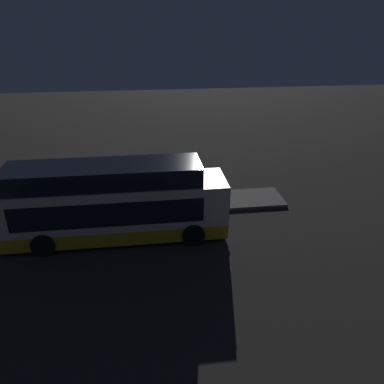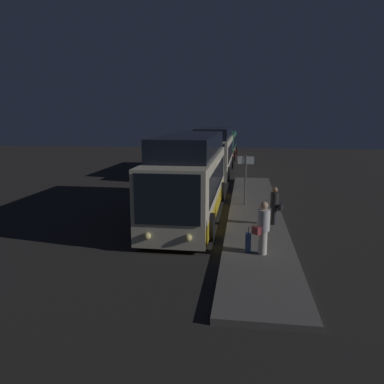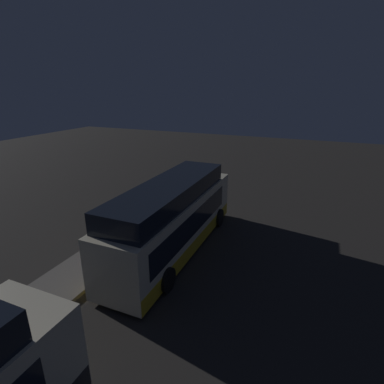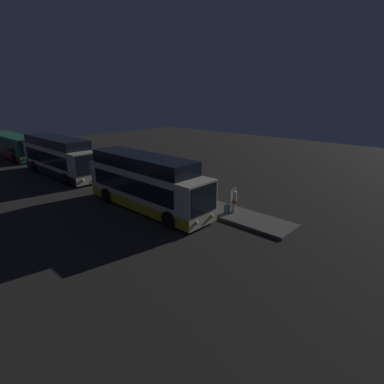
% 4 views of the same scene
% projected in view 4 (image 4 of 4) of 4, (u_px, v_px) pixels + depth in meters
% --- Properties ---
extents(ground, '(80.00, 80.00, 0.00)m').
position_uv_depth(ground, '(144.00, 205.00, 21.73)').
color(ground, '#2B2826').
extents(platform, '(20.00, 2.41, 0.17)m').
position_uv_depth(platform, '(172.00, 195.00, 23.65)').
color(platform, '#605B56').
rests_on(platform, ground).
extents(bus_lead, '(10.60, 2.80, 3.74)m').
position_uv_depth(bus_lead, '(146.00, 185.00, 20.70)').
color(bus_lead, beige).
rests_on(bus_lead, ground).
extents(bus_second, '(11.43, 2.88, 3.71)m').
position_uv_depth(bus_second, '(59.00, 158.00, 29.46)').
color(bus_second, beige).
rests_on(bus_second, ground).
extents(bus_third, '(12.20, 2.83, 2.81)m').
position_uv_depth(bus_third, '(13.00, 146.00, 38.34)').
color(bus_third, '#2D704C').
rests_on(bus_third, ground).
extents(passenger_boarding, '(0.49, 0.58, 1.57)m').
position_uv_depth(passenger_boarding, '(200.00, 187.00, 22.39)').
color(passenger_boarding, '#2D2D33').
rests_on(passenger_boarding, platform).
extents(passenger_waiting, '(0.63, 0.65, 1.73)m').
position_uv_depth(passenger_waiting, '(234.00, 199.00, 19.63)').
color(passenger_waiting, silver).
rests_on(passenger_waiting, platform).
extents(suitcase, '(0.36, 0.18, 0.83)m').
position_uv_depth(suitcase, '(227.00, 209.00, 19.64)').
color(suitcase, '#334C7F').
rests_on(suitcase, platform).
extents(sign_post, '(0.10, 0.81, 2.49)m').
position_uv_depth(sign_post, '(156.00, 173.00, 23.60)').
color(sign_post, '#4C4C51').
rests_on(sign_post, platform).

